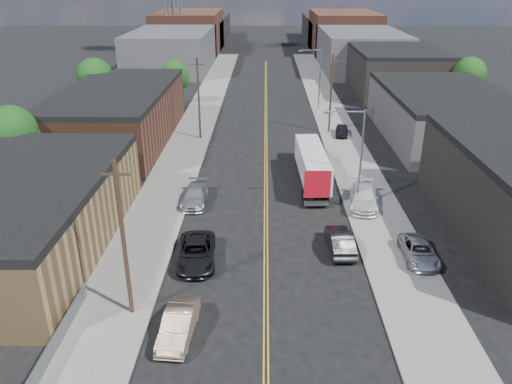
{
  "coord_description": "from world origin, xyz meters",
  "views": [
    {
      "loc": [
        -0.16,
        -14.82,
        19.17
      ],
      "look_at": [
        -0.84,
        22.94,
        2.5
      ],
      "focal_mm": 35.0,
      "sensor_mm": 36.0,
      "label": 1
    }
  ],
  "objects_px": {
    "car_right_oncoming": "(340,241)",
    "car_left_d": "(195,196)",
    "car_right_lot_a": "(419,251)",
    "car_right_lot_b": "(364,197)",
    "car_left_c": "(196,252)",
    "semi_truck": "(311,161)",
    "car_right_lot_c": "(342,130)",
    "car_left_b": "(178,325)"
  },
  "relations": [
    {
      "from": "car_right_lot_b",
      "to": "car_right_oncoming",
      "type": "bearing_deg",
      "value": -104.2
    },
    {
      "from": "car_right_lot_b",
      "to": "car_right_lot_c",
      "type": "height_order",
      "value": "car_right_lot_b"
    },
    {
      "from": "car_right_lot_c",
      "to": "car_right_lot_a",
      "type": "bearing_deg",
      "value": -79.54
    },
    {
      "from": "semi_truck",
      "to": "car_right_oncoming",
      "type": "height_order",
      "value": "semi_truck"
    },
    {
      "from": "car_left_c",
      "to": "car_right_lot_c",
      "type": "distance_m",
      "value": 33.63
    },
    {
      "from": "car_left_c",
      "to": "car_right_lot_a",
      "type": "height_order",
      "value": "car_left_c"
    },
    {
      "from": "car_right_oncoming",
      "to": "car_right_lot_b",
      "type": "height_order",
      "value": "car_right_lot_b"
    },
    {
      "from": "car_left_b",
      "to": "car_right_lot_c",
      "type": "xyz_separation_m",
      "value": [
        14.62,
        38.28,
        0.04
      ]
    },
    {
      "from": "car_right_oncoming",
      "to": "car_right_lot_b",
      "type": "relative_size",
      "value": 0.86
    },
    {
      "from": "car_left_b",
      "to": "car_right_oncoming",
      "type": "xyz_separation_m",
      "value": [
        10.53,
        9.86,
        0.03
      ]
    },
    {
      "from": "car_right_oncoming",
      "to": "car_right_lot_a",
      "type": "xyz_separation_m",
      "value": [
        5.47,
        -1.43,
        0.01
      ]
    },
    {
      "from": "car_right_lot_b",
      "to": "car_right_lot_c",
      "type": "bearing_deg",
      "value": 95.36
    },
    {
      "from": "car_left_b",
      "to": "car_left_d",
      "type": "height_order",
      "value": "car_left_b"
    },
    {
      "from": "car_right_lot_a",
      "to": "car_right_lot_c",
      "type": "relative_size",
      "value": 1.23
    },
    {
      "from": "car_right_lot_b",
      "to": "car_left_d",
      "type": "bearing_deg",
      "value": -174.19
    },
    {
      "from": "car_right_lot_a",
      "to": "car_right_lot_c",
      "type": "bearing_deg",
      "value": 93.99
    },
    {
      "from": "car_right_lot_a",
      "to": "car_right_lot_b",
      "type": "distance_m",
      "value": 9.28
    },
    {
      "from": "car_right_oncoming",
      "to": "car_right_lot_a",
      "type": "relative_size",
      "value": 1.01
    },
    {
      "from": "semi_truck",
      "to": "car_right_lot_a",
      "type": "bearing_deg",
      "value": -69.26
    },
    {
      "from": "car_left_d",
      "to": "car_left_c",
      "type": "bearing_deg",
      "value": -81.87
    },
    {
      "from": "semi_truck",
      "to": "car_left_b",
      "type": "height_order",
      "value": "semi_truck"
    },
    {
      "from": "car_right_lot_b",
      "to": "car_right_lot_a",
      "type": "bearing_deg",
      "value": -67.06
    },
    {
      "from": "car_left_b",
      "to": "car_right_lot_a",
      "type": "distance_m",
      "value": 18.08
    },
    {
      "from": "car_left_c",
      "to": "semi_truck",
      "type": "bearing_deg",
      "value": 54.34
    },
    {
      "from": "car_right_oncoming",
      "to": "semi_truck",
      "type": "bearing_deg",
      "value": -87.5
    },
    {
      "from": "car_left_c",
      "to": "car_right_lot_a",
      "type": "bearing_deg",
      "value": -3.25
    },
    {
      "from": "car_left_d",
      "to": "car_right_lot_a",
      "type": "height_order",
      "value": "car_left_d"
    },
    {
      "from": "car_left_d",
      "to": "car_right_lot_a",
      "type": "bearing_deg",
      "value": -28.66
    },
    {
      "from": "car_left_c",
      "to": "car_left_d",
      "type": "height_order",
      "value": "car_left_c"
    },
    {
      "from": "car_right_oncoming",
      "to": "car_right_lot_b",
      "type": "distance_m",
      "value": 8.15
    },
    {
      "from": "car_left_c",
      "to": "car_right_lot_c",
      "type": "bearing_deg",
      "value": 59.44
    },
    {
      "from": "car_left_c",
      "to": "car_right_lot_b",
      "type": "xyz_separation_m",
      "value": [
        13.62,
        9.4,
        0.18
      ]
    },
    {
      "from": "car_left_c",
      "to": "car_left_b",
      "type": "bearing_deg",
      "value": -94.78
    },
    {
      "from": "car_left_b",
      "to": "car_right_lot_b",
      "type": "distance_m",
      "value": 22.1
    },
    {
      "from": "semi_truck",
      "to": "car_left_d",
      "type": "xyz_separation_m",
      "value": [
        -10.85,
        -5.81,
        -1.27
      ]
    },
    {
      "from": "car_left_b",
      "to": "car_right_lot_b",
      "type": "bearing_deg",
      "value": 56.25
    },
    {
      "from": "car_right_oncoming",
      "to": "car_right_lot_a",
      "type": "bearing_deg",
      "value": 163.45
    },
    {
      "from": "car_left_d",
      "to": "car_right_lot_b",
      "type": "distance_m",
      "value": 15.04
    },
    {
      "from": "car_left_b",
      "to": "car_right_lot_c",
      "type": "relative_size",
      "value": 1.2
    },
    {
      "from": "car_right_lot_c",
      "to": "car_right_oncoming",
      "type": "bearing_deg",
      "value": -90.37
    },
    {
      "from": "car_left_c",
      "to": "car_right_lot_a",
      "type": "xyz_separation_m",
      "value": [
        16.0,
        0.43,
        0.02
      ]
    },
    {
      "from": "car_right_oncoming",
      "to": "car_left_d",
      "type": "bearing_deg",
      "value": -36.24
    }
  ]
}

